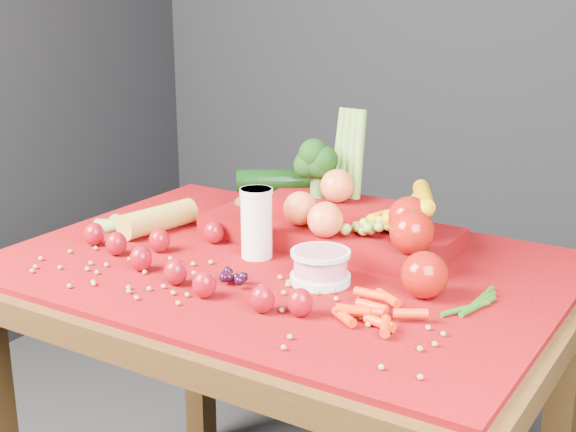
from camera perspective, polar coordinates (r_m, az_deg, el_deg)
The scene contains 12 objects.
table at distance 1.59m, azimuth -0.38°, elevation -6.90°, with size 1.10×0.80×0.75m.
red_cloth at distance 1.55m, azimuth -0.39°, elevation -3.50°, with size 1.05×0.75×0.01m, color maroon.
milk_glass at distance 1.56m, azimuth -2.25°, elevation -0.33°, with size 0.06×0.06×0.14m.
yogurt_bowl at distance 1.44m, azimuth 2.32°, elevation -3.54°, with size 0.11×0.11×0.06m.
strawberry_scatter at distance 1.52m, azimuth -7.92°, elevation -2.79°, with size 0.58×0.28×0.05m.
dark_grape_cluster at distance 1.44m, azimuth -3.97°, elevation -4.48°, with size 0.06×0.05×0.03m, color black, non-canonical shape.
soybean_scatter at distance 1.40m, azimuth -4.79°, elevation -5.52°, with size 0.84×0.24×0.01m, color olive, non-canonical shape.
corn_ear at distance 1.75m, azimuth -10.83°, elevation -0.50°, with size 0.21×0.25×0.06m.
potato at distance 1.78m, azimuth -2.40°, elevation 0.58°, with size 0.10×0.07×0.07m, color #503A1E.
baby_carrot_pile at distance 1.30m, azimuth 6.53°, elevation -6.73°, with size 0.17×0.17×0.03m, color red, non-canonical shape.
green_bean_pile at distance 1.39m, azimuth 13.24°, elevation -6.08°, with size 0.14×0.12×0.01m, color #245413, non-canonical shape.
produce_mound at distance 1.63m, azimuth 4.01°, elevation -0.08°, with size 0.59×0.38×0.27m.
Camera 1 is at (0.78, -1.23, 1.30)m, focal length 50.00 mm.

